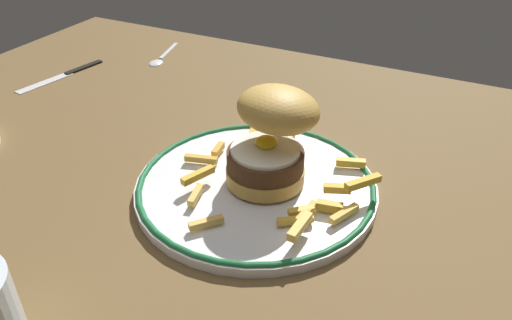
{
  "coord_description": "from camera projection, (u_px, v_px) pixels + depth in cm",
  "views": [
    {
      "loc": [
        26.19,
        -44.81,
        37.39
      ],
      "look_at": [
        3.34,
        0.85,
        4.6
      ],
      "focal_mm": 35.5,
      "sensor_mm": 36.0,
      "label": 1
    }
  ],
  "objects": [
    {
      "name": "knife",
      "position": [
        68.0,
        73.0,
        0.94
      ],
      "size": [
        4.49,
        18.0,
        0.7
      ],
      "color": "black",
      "rests_on": "ground_plane"
    },
    {
      "name": "spoon",
      "position": [
        159.0,
        59.0,
        1.0
      ],
      "size": [
        4.84,
        13.32,
        0.9
      ],
      "color": "silver",
      "rests_on": "ground_plane"
    },
    {
      "name": "burger",
      "position": [
        273.0,
        134.0,
        0.6
      ],
      "size": [
        13.22,
        13.58,
        12.38
      ],
      "color": "#C09040",
      "rests_on": "dinner_plate"
    },
    {
      "name": "ground_plane",
      "position": [
        230.0,
        200.0,
        0.65
      ],
      "size": [
        128.39,
        95.45,
        4.0
      ],
      "primitive_type": "cube",
      "color": "brown"
    },
    {
      "name": "dinner_plate",
      "position": [
        256.0,
        185.0,
        0.63
      ],
      "size": [
        29.83,
        29.83,
        1.6
      ],
      "color": "silver",
      "rests_on": "ground_plane"
    },
    {
      "name": "fries_pile",
      "position": [
        283.0,
        181.0,
        0.61
      ],
      "size": [
        24.89,
        24.49,
        2.67
      ],
      "color": "gold",
      "rests_on": "dinner_plate"
    }
  ]
}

